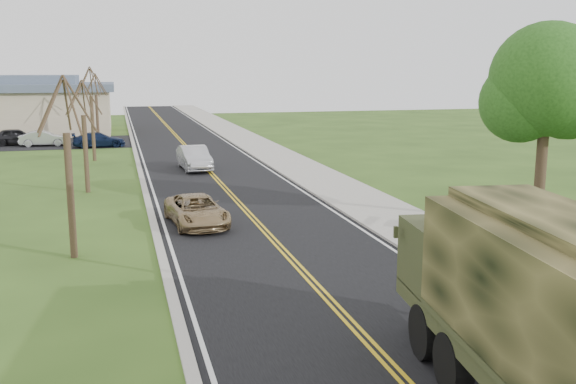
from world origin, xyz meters
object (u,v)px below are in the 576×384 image
object	(u,v)px
pickup_navy	(518,220)
military_truck	(538,298)
suv_champagne	(197,211)
sedan_silver	(194,158)

from	to	relation	value
pickup_navy	military_truck	bearing A→B (deg)	-174.82
military_truck	pickup_navy	world-z (taller)	military_truck
military_truck	pickup_navy	size ratio (longest dim) A/B	1.66
suv_champagne	pickup_navy	distance (m)	12.47
military_truck	pickup_navy	xyz separation A→B (m)	(7.15, 10.89, -1.51)
pickup_navy	suv_champagne	bearing A→B (deg)	103.95
suv_champagne	sedan_silver	bearing A→B (deg)	77.62
suv_champagne	military_truck	bearing A→B (deg)	-81.36
military_truck	sedan_silver	distance (m)	30.83
suv_champagne	sedan_silver	distance (m)	14.71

